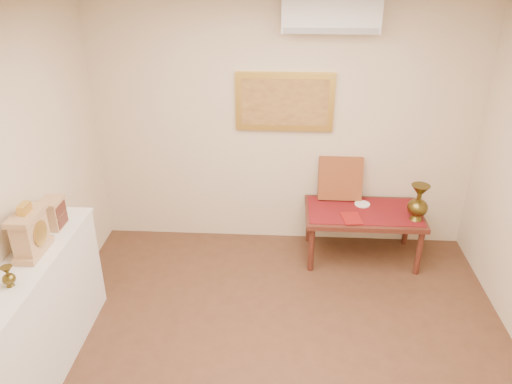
# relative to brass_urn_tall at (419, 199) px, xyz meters

# --- Properties ---
(ceiling) EXTENTS (4.50, 4.50, 0.00)m
(ceiling) POSITION_rel_brass_urn_tall_xyz_m (-1.35, -1.73, 1.91)
(ceiling) COLOR white
(ceiling) RESTS_ON ground
(wall_back) EXTENTS (4.00, 0.02, 2.70)m
(wall_back) POSITION_rel_brass_urn_tall_xyz_m (-1.35, 0.52, 0.56)
(wall_back) COLOR beige
(wall_back) RESTS_ON ground
(brass_urn_small) EXTENTS (0.09, 0.09, 0.20)m
(brass_urn_small) POSITION_rel_brass_urn_tall_xyz_m (-3.15, -1.84, 0.29)
(brass_urn_small) COLOR brown
(brass_urn_small) RESTS_ON display_ledge
(table_cloth) EXTENTS (1.14, 0.59, 0.01)m
(table_cloth) POSITION_rel_brass_urn_tall_xyz_m (-0.50, 0.15, -0.23)
(table_cloth) COLOR maroon
(table_cloth) RESTS_ON low_table
(brass_urn_tall) EXTENTS (0.20, 0.20, 0.46)m
(brass_urn_tall) POSITION_rel_brass_urn_tall_xyz_m (0.00, 0.00, 0.00)
(brass_urn_tall) COLOR brown
(brass_urn_tall) RESTS_ON table_cloth
(plate) EXTENTS (0.16, 0.16, 0.01)m
(plate) POSITION_rel_brass_urn_tall_xyz_m (-0.50, 0.28, -0.22)
(plate) COLOR white
(plate) RESTS_ON table_cloth
(menu) EXTENTS (0.21, 0.27, 0.01)m
(menu) POSITION_rel_brass_urn_tall_xyz_m (-0.64, -0.03, -0.22)
(menu) COLOR maroon
(menu) RESTS_ON table_cloth
(cushion) EXTENTS (0.46, 0.19, 0.47)m
(cushion) POSITION_rel_brass_urn_tall_xyz_m (-0.73, 0.43, 0.00)
(cushion) COLOR maroon
(cushion) RESTS_ON table_cloth
(display_ledge) EXTENTS (0.37, 2.02, 0.98)m
(display_ledge) POSITION_rel_brass_urn_tall_xyz_m (-3.17, -1.73, -0.30)
(display_ledge) COLOR silver
(display_ledge) RESTS_ON floor
(mantel_clock) EXTENTS (0.17, 0.36, 0.41)m
(mantel_clock) POSITION_rel_brass_urn_tall_xyz_m (-3.17, -1.44, 0.37)
(mantel_clock) COLOR tan
(mantel_clock) RESTS_ON display_ledge
(wooden_chest) EXTENTS (0.16, 0.21, 0.24)m
(wooden_chest) POSITION_rel_brass_urn_tall_xyz_m (-3.18, -1.06, 0.32)
(wooden_chest) COLOR tan
(wooden_chest) RESTS_ON display_ledge
(low_table) EXTENTS (1.20, 0.70, 0.55)m
(low_table) POSITION_rel_brass_urn_tall_xyz_m (-0.50, 0.15, -0.30)
(low_table) COLOR #4F2117
(low_table) RESTS_ON floor
(painting) EXTENTS (1.00, 0.06, 0.60)m
(painting) POSITION_rel_brass_urn_tall_xyz_m (-1.35, 0.49, 0.81)
(painting) COLOR gold
(painting) RESTS_ON wall_back
(ac_unit) EXTENTS (0.90, 0.25, 0.30)m
(ac_unit) POSITION_rel_brass_urn_tall_xyz_m (-0.95, 0.39, 1.66)
(ac_unit) COLOR silver
(ac_unit) RESTS_ON wall_back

